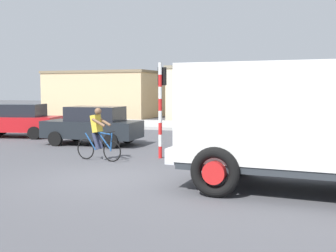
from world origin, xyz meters
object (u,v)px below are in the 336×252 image
Objects in this scene: cyclist at (98,134)px; car_white_mid at (93,125)px; traffic_light_pole at (161,97)px; truck_foreground at (299,118)px; car_red_near at (18,120)px; pedestrian_near_kerb at (315,123)px.

cyclist is 4.01m from car_white_mid.
truck_foreground is at bearing -34.83° from traffic_light_pole.
traffic_light_pole is 4.62m from car_white_mid.
car_red_near is (-7.05, 4.49, -0.05)m from cyclist.
cyclist is at bearing -32.47° from car_red_near.
car_white_mid is (-2.19, 3.36, -0.05)m from cyclist.
pedestrian_near_kerb is (8.65, 4.40, 0.03)m from car_white_mid.
car_white_mid is at bearing 151.37° from traffic_light_pole.
traffic_light_pole is at bearing -28.63° from car_white_mid.
car_white_mid is at bearing 123.09° from cyclist.
pedestrian_near_kerb is (6.46, 7.76, -0.02)m from cyclist.
pedestrian_near_kerb is (4.75, 6.53, -1.22)m from traffic_light_pole.
cyclist reaches higher than car_red_near.
pedestrian_near_kerb is (0.11, 9.75, -0.82)m from truck_foreground.
cyclist is 10.10m from pedestrian_near_kerb.
pedestrian_near_kerb is at bearing 26.93° from car_white_mid.
cyclist is 0.54× the size of traffic_light_pole.
pedestrian_near_kerb is (13.52, 3.27, 0.03)m from car_red_near.
truck_foreground is 1.34× the size of car_white_mid.
cyclist is 1.06× the size of pedestrian_near_kerb.
cyclist is at bearing 162.56° from truck_foreground.
car_red_near is at bearing -166.40° from pedestrian_near_kerb.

